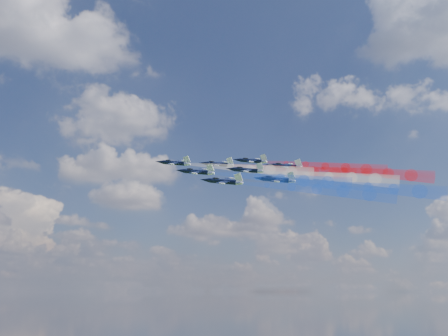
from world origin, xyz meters
name	(u,v)px	position (x,y,z in m)	size (l,w,h in m)	color
jet_lead	(174,163)	(-15.44, 18.31, 134.39)	(10.01, 12.51, 3.34)	black
trail_lead	(250,169)	(4.95, 3.94, 130.90)	(4.17, 39.32, 4.17)	white
jet_inner_left	(197,172)	(-12.50, 3.48, 128.30)	(10.01, 12.51, 3.34)	black
trail_inner_left	(281,179)	(7.89, -10.89, 124.82)	(4.17, 39.32, 4.17)	blue
jet_inner_right	(218,164)	(-0.83, 17.23, 135.05)	(10.01, 12.51, 3.34)	black
trail_inner_right	(293,170)	(19.55, 2.86, 131.57)	(4.17, 39.32, 4.17)	red
jet_outer_left	(223,181)	(-9.13, -10.04, 122.84)	(10.01, 12.51, 3.34)	black
trail_outer_left	(317,189)	(11.25, -24.41, 119.36)	(4.17, 39.32, 4.17)	blue
jet_center_third	(246,170)	(3.67, 3.59, 130.27)	(10.01, 12.51, 3.34)	black
trail_center_third	(329,177)	(24.05, -10.78, 126.79)	(4.17, 39.32, 4.17)	white
jet_outer_right	(252,161)	(12.02, 18.29, 137.70)	(10.01, 12.51, 3.34)	black
trail_outer_right	(325,166)	(32.40, 3.92, 134.22)	(4.17, 39.32, 4.17)	red
jet_rear_left	(276,180)	(7.10, -9.80, 124.69)	(10.01, 12.51, 3.34)	black
trail_rear_left	(368,187)	(27.48, -24.17, 121.21)	(4.17, 39.32, 4.17)	blue
jet_rear_right	(285,166)	(17.80, 4.69, 133.07)	(10.01, 12.51, 3.34)	black
trail_rear_right	(366,172)	(38.19, -9.68, 129.59)	(4.17, 39.32, 4.17)	red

